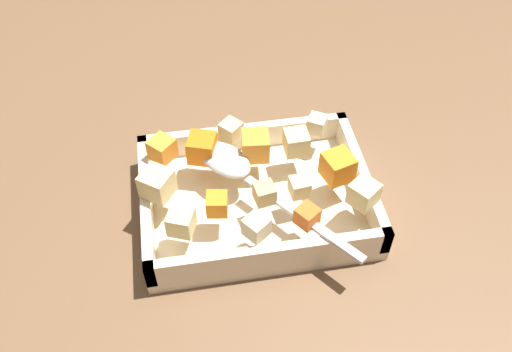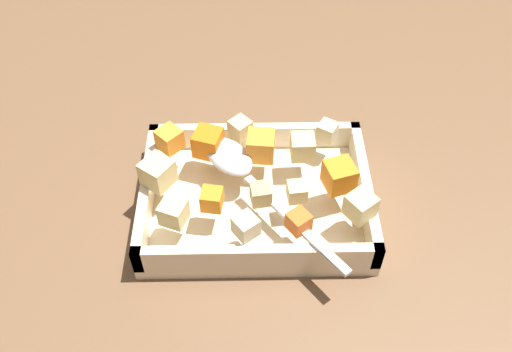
{
  "view_description": "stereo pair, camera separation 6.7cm",
  "coord_description": "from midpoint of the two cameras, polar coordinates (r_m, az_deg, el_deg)",
  "views": [
    {
      "loc": [
        0.06,
        0.42,
        0.56
      ],
      "look_at": [
        -0.02,
        -0.02,
        0.06
      ],
      "focal_mm": 39.31,
      "sensor_mm": 36.0,
      "label": 1
    },
    {
      "loc": [
        -0.01,
        0.43,
        0.56
      ],
      "look_at": [
        -0.02,
        -0.02,
        0.06
      ],
      "focal_mm": 39.31,
      "sensor_mm": 36.0,
      "label": 2
    }
  ],
  "objects": [
    {
      "name": "potato_chunk_near_right",
      "position": [
        0.72,
        -5.51,
        4.47
      ],
      "size": [
        0.03,
        0.03,
        0.02
      ],
      "primitive_type": "cube",
      "rotation": [
        0.0,
        0.0,
        5.46
      ],
      "color": "#E0CC89",
      "rests_on": "baking_dish"
    },
    {
      "name": "potato_chunk_corner_sw",
      "position": [
        0.67,
        -12.89,
        -0.96
      ],
      "size": [
        0.05,
        0.05,
        0.03
      ],
      "primitive_type": "cube",
      "rotation": [
        0.0,
        0.0,
        0.94
      ],
      "color": "#E0CC89",
      "rests_on": "baking_dish"
    },
    {
      "name": "potato_chunk_corner_nw",
      "position": [
        0.7,
        1.41,
        3.32
      ],
      "size": [
        0.03,
        0.03,
        0.03
      ],
      "primitive_type": "cube",
      "rotation": [
        0.0,
        0.0,
        0.03
      ],
      "color": "#E0CC89",
      "rests_on": "baking_dish"
    },
    {
      "name": "potato_chunk_mid_left",
      "position": [
        0.63,
        -10.67,
        -4.77
      ],
      "size": [
        0.04,
        0.04,
        0.03
      ],
      "primitive_type": "cube",
      "rotation": [
        0.0,
        0.0,
        1.19
      ],
      "color": "#E0CC89",
      "rests_on": "baking_dish"
    },
    {
      "name": "potato_chunk_corner_ne",
      "position": [
        0.62,
        -3.07,
        -5.37
      ],
      "size": [
        0.03,
        0.03,
        0.02
      ],
      "primitive_type": "cube",
      "rotation": [
        0.0,
        0.0,
        0.65
      ],
      "color": "beige",
      "rests_on": "baking_dish"
    },
    {
      "name": "serving_spoon",
      "position": [
        0.68,
        -5.13,
        0.9
      ],
      "size": [
        0.17,
        0.21,
        0.02
      ],
      "rotation": [
        0.0,
        0.0,
        2.23
      ],
      "color": "silver",
      "rests_on": "baking_dish"
    },
    {
      "name": "carrot_chunk_under_handle",
      "position": [
        0.71,
        -12.23,
        2.57
      ],
      "size": [
        0.04,
        0.04,
        0.03
      ],
      "primitive_type": "cube",
      "rotation": [
        0.0,
        0.0,
        5.49
      ],
      "color": "orange",
      "rests_on": "baking_dish"
    },
    {
      "name": "potato_chunk_mid_right",
      "position": [
        0.73,
        3.62,
        5.16
      ],
      "size": [
        0.03,
        0.03,
        0.02
      ],
      "primitive_type": "cube",
      "rotation": [
        0.0,
        0.0,
        4.17
      ],
      "color": "beige",
      "rests_on": "baking_dish"
    },
    {
      "name": "potato_chunk_heap_side",
      "position": [
        0.65,
        8.06,
        -1.95
      ],
      "size": [
        0.04,
        0.04,
        0.03
      ],
      "primitive_type": "cube",
      "rotation": [
        0.0,
        0.0,
        5.35
      ],
      "color": "#E0CC89",
      "rests_on": "baking_dish"
    },
    {
      "name": "ground_plane",
      "position": [
        0.7,
        -4.01,
        -4.76
      ],
      "size": [
        4.0,
        4.0,
        0.0
      ],
      "primitive_type": "plane",
      "color": "brown"
    },
    {
      "name": "carrot_chunk_heap_top",
      "position": [
        0.64,
        -6.97,
        -3.02
      ],
      "size": [
        0.03,
        0.03,
        0.02
      ],
      "primitive_type": "cube",
      "rotation": [
        0.0,
        0.0,
        1.41
      ],
      "color": "orange",
      "rests_on": "baking_dish"
    },
    {
      "name": "carrot_chunk_far_right",
      "position": [
        0.7,
        -8.26,
        2.69
      ],
      "size": [
        0.04,
        0.04,
        0.03
      ],
      "primitive_type": "cube",
      "rotation": [
        0.0,
        0.0,
        2.82
      ],
      "color": "orange",
      "rests_on": "baking_dish"
    },
    {
      "name": "potato_chunk_back_center",
      "position": [
        0.65,
        -2.08,
        -1.94
      ],
      "size": [
        0.03,
        0.03,
        0.02
      ],
      "primitive_type": "cube",
      "rotation": [
        0.0,
        0.0,
        1.73
      ],
      "color": "tan",
      "rests_on": "baking_dish"
    },
    {
      "name": "carrot_chunk_front_center",
      "position": [
        0.63,
        2.19,
        -4.26
      ],
      "size": [
        0.03,
        0.03,
        0.02
      ],
      "primitive_type": "cube",
      "rotation": [
        0.0,
        0.0,
        0.63
      ],
      "color": "orange",
      "rests_on": "baking_dish"
    },
    {
      "name": "potato_chunk_corner_se",
      "position": [
        0.66,
        1.55,
        -1.27
      ],
      "size": [
        0.02,
        0.02,
        0.02
      ],
      "primitive_type": "cube",
      "rotation": [
        0.0,
        0.0,
        3.25
      ],
      "color": "#E0CC89",
      "rests_on": "baking_dish"
    },
    {
      "name": "baking_dish",
      "position": [
        0.7,
        -2.72,
        -2.59
      ],
      "size": [
        0.28,
        0.21,
        0.05
      ],
      "color": "beige",
      "rests_on": "ground_plane"
    },
    {
      "name": "carrot_chunk_far_left",
      "position": [
        0.7,
        -2.82,
        2.97
      ],
      "size": [
        0.04,
        0.04,
        0.03
      ],
      "primitive_type": "cube",
      "rotation": [
        0.0,
        0.0,
        4.61
      ],
      "color": "orange",
      "rests_on": "baking_dish"
    },
    {
      "name": "carrot_chunk_near_left",
      "position": [
        0.67,
        5.53,
        0.8
      ],
      "size": [
        0.04,
        0.04,
        0.03
      ],
      "primitive_type": "cube",
      "rotation": [
        0.0,
        0.0,
        1.87
      ],
      "color": "orange",
      "rests_on": "baking_dish"
    }
  ]
}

